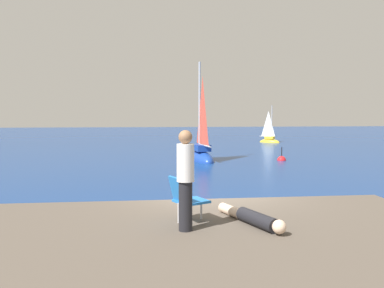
# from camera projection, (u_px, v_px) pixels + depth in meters

# --- Properties ---
(ground_plane) EXTENTS (160.00, 160.00, 0.00)m
(ground_plane) POSITION_uv_depth(u_px,v_px,m) (210.00, 236.00, 9.44)
(ground_plane) COLOR navy
(shore_ledge) EXTENTS (8.40, 4.84, 1.10)m
(shore_ledge) POSITION_uv_depth(u_px,v_px,m) (213.00, 265.00, 6.23)
(shore_ledge) COLOR brown
(shore_ledge) RESTS_ON ground
(boulder_seaward) EXTENTS (0.98, 1.10, 0.63)m
(boulder_seaward) POSITION_uv_depth(u_px,v_px,m) (217.00, 242.00, 9.01)
(boulder_seaward) COLOR brown
(boulder_seaward) RESTS_ON ground
(boulder_inland) EXTENTS (1.14, 1.17, 0.70)m
(boulder_inland) POSITION_uv_depth(u_px,v_px,m) (279.00, 241.00, 9.06)
(boulder_inland) COLOR brown
(boulder_inland) RESTS_ON ground
(sailboat_near) EXTENTS (1.80, 3.81, 6.92)m
(sailboat_near) POSITION_uv_depth(u_px,v_px,m) (201.00, 155.00, 24.84)
(sailboat_near) COLOR #193D99
(sailboat_near) RESTS_ON ground
(sailboat_far) EXTENTS (2.14, 2.07, 4.22)m
(sailboat_far) POSITION_uv_depth(u_px,v_px,m) (270.00, 140.00, 40.52)
(sailboat_far) COLOR yellow
(sailboat_far) RESTS_ON ground
(person_sunbather) EXTENTS (0.78, 1.68, 0.25)m
(person_sunbather) POSITION_uv_depth(u_px,v_px,m) (253.00, 218.00, 6.57)
(person_sunbather) COLOR black
(person_sunbather) RESTS_ON shore_ledge
(person_standing) EXTENTS (0.28, 0.28, 1.62)m
(person_standing) POSITION_uv_depth(u_px,v_px,m) (185.00, 177.00, 6.18)
(person_standing) COLOR black
(person_standing) RESTS_ON shore_ledge
(beach_chair) EXTENTS (0.74, 0.69, 0.80)m
(beach_chair) POSITION_uv_depth(u_px,v_px,m) (186.00, 197.00, 6.72)
(beach_chair) COLOR blue
(beach_chair) RESTS_ON shore_ledge
(marker_buoy) EXTENTS (0.56, 0.56, 1.13)m
(marker_buoy) POSITION_uv_depth(u_px,v_px,m) (282.00, 160.00, 24.90)
(marker_buoy) COLOR red
(marker_buoy) RESTS_ON ground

